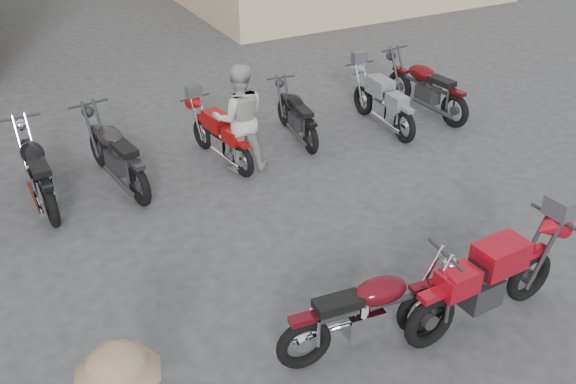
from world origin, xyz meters
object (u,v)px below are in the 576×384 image
person_light (240,118)px  row_bike_7 (426,84)px  row_bike_3 (115,150)px  row_bike_4 (220,134)px  row_bike_5 (296,112)px  sportbike (488,277)px  row_bike_2 (36,167)px  vintage_motorcycle (369,307)px  row_bike_6 (383,99)px

person_light → row_bike_7: size_ratio=0.87×
person_light → row_bike_3: person_light is taller
row_bike_4 → row_bike_7: 4.49m
row_bike_3 → row_bike_5: row_bike_3 is taller
sportbike → person_light: bearing=98.3°
row_bike_4 → row_bike_5: 1.63m
row_bike_2 → row_bike_5: (4.66, 0.17, -0.09)m
sportbike → row_bike_4: sportbike is taller
person_light → row_bike_5: 1.60m
vintage_motorcycle → row_bike_5: size_ratio=1.14×
row_bike_3 → row_bike_7: bearing=-98.5°
person_light → vintage_motorcycle: bearing=100.0°
row_bike_7 → row_bike_2: bearing=83.2°
vintage_motorcycle → sportbike: bearing=-4.0°
row_bike_4 → row_bike_3: bearing=79.7°
sportbike → row_bike_3: size_ratio=1.03×
row_bike_3 → row_bike_5: size_ratio=1.19×
person_light → row_bike_4: size_ratio=1.03×
vintage_motorcycle → row_bike_4: 5.07m
row_bike_3 → vintage_motorcycle: bearing=-172.2°
row_bike_6 → row_bike_7: size_ratio=0.93×
row_bike_7 → sportbike: bearing=141.5°
row_bike_5 → row_bike_7: 2.87m
row_bike_2 → person_light: bearing=-99.8°
row_bike_2 → row_bike_3: size_ratio=0.97×
person_light → row_bike_7: (4.28, 0.45, -0.32)m
vintage_motorcycle → row_bike_4: (0.31, 5.06, -0.07)m
vintage_motorcycle → sportbike: 1.51m
row_bike_7 → person_light: bearing=89.2°
sportbike → row_bike_3: bearing=116.3°
row_bike_4 → row_bike_6: bearing=-101.4°
row_bike_2 → row_bike_4: size_ratio=1.15×
vintage_motorcycle → row_bike_6: size_ratio=1.03×
row_bike_4 → row_bike_5: bearing=-91.8°
row_bike_4 → vintage_motorcycle: bearing=167.1°
sportbike → row_bike_3: (-3.00, 5.34, -0.02)m
row_bike_3 → person_light: bearing=-110.8°
vintage_motorcycle → row_bike_2: (-2.73, 5.10, 0.01)m
vintage_motorcycle → row_bike_6: (3.64, 4.94, -0.02)m
row_bike_3 → row_bike_7: (6.30, 0.01, -0.00)m
vintage_motorcycle → sportbike: (1.49, -0.25, 0.05)m
row_bike_2 → row_bike_3: (1.22, -0.01, 0.02)m
sportbike → row_bike_7: size_ratio=1.04×
vintage_motorcycle → row_bike_4: bearing=92.1°
row_bike_3 → row_bike_4: row_bike_3 is taller
vintage_motorcycle → row_bike_2: bearing=123.7°
row_bike_5 → row_bike_7: (2.87, -0.17, 0.10)m
person_light → row_bike_6: person_light is taller
row_bike_2 → row_bike_6: row_bike_2 is taller
row_bike_3 → row_bike_6: (5.14, -0.15, -0.05)m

